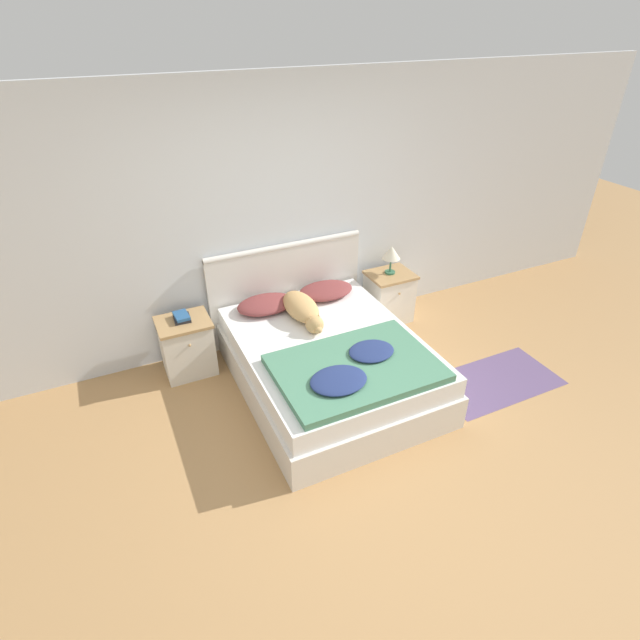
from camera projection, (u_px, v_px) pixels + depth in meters
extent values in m
plane|color=tan|center=(375.00, 471.00, 3.77)|extent=(16.00, 16.00, 0.00)
cube|color=silver|center=(268.00, 218.00, 4.71)|extent=(9.00, 0.06, 2.55)
cube|color=silver|center=(329.00, 372.00, 4.54)|extent=(1.54, 1.95, 0.31)
cube|color=white|center=(329.00, 349.00, 4.41)|extent=(1.48, 1.89, 0.19)
cube|color=silver|center=(287.00, 291.00, 5.12)|extent=(1.62, 0.04, 0.99)
cylinder|color=silver|center=(285.00, 246.00, 4.86)|extent=(1.62, 0.06, 0.06)
cube|color=silver|center=(187.00, 347.00, 4.67)|extent=(0.45, 0.38, 0.53)
cube|color=tan|center=(183.00, 322.00, 4.52)|extent=(0.48, 0.40, 0.03)
sphere|color=tan|center=(190.00, 345.00, 4.44)|extent=(0.02, 0.02, 0.02)
cube|color=silver|center=(389.00, 298.00, 5.47)|extent=(0.45, 0.38, 0.53)
cube|color=tan|center=(391.00, 275.00, 5.32)|extent=(0.48, 0.40, 0.03)
sphere|color=tan|center=(400.00, 294.00, 5.24)|extent=(0.02, 0.02, 0.02)
ellipsoid|color=brown|center=(266.00, 304.00, 4.78)|extent=(0.57, 0.38, 0.11)
ellipsoid|color=brown|center=(326.00, 291.00, 5.00)|extent=(0.57, 0.38, 0.11)
cube|color=#4C8466|center=(356.00, 368.00, 3.98)|extent=(1.28, 0.90, 0.06)
ellipsoid|color=navy|center=(339.00, 380.00, 3.76)|extent=(0.45, 0.36, 0.06)
ellipsoid|color=navy|center=(371.00, 351.00, 4.09)|extent=(0.39, 0.31, 0.05)
ellipsoid|color=tan|center=(301.00, 307.00, 4.66)|extent=(0.28, 0.55, 0.19)
sphere|color=tan|center=(315.00, 324.00, 4.43)|extent=(0.16, 0.16, 0.16)
ellipsoid|color=tan|center=(318.00, 329.00, 4.39)|extent=(0.07, 0.09, 0.07)
cone|color=tan|center=(309.00, 319.00, 4.39)|extent=(0.05, 0.05, 0.06)
cone|color=tan|center=(319.00, 317.00, 4.43)|extent=(0.05, 0.05, 0.06)
ellipsoid|color=tan|center=(295.00, 299.00, 4.88)|extent=(0.17, 0.25, 0.07)
cube|color=#232328|center=(182.00, 318.00, 4.53)|extent=(0.15, 0.18, 0.03)
cube|color=#285689|center=(181.00, 316.00, 4.52)|extent=(0.13, 0.19, 0.03)
cylinder|color=#336B4C|center=(390.00, 272.00, 5.32)|extent=(0.11, 0.11, 0.02)
cylinder|color=#336B4C|center=(390.00, 265.00, 5.28)|extent=(0.02, 0.02, 0.15)
cone|color=beige|center=(391.00, 252.00, 5.20)|extent=(0.19, 0.19, 0.14)
cube|color=#604C75|center=(495.00, 381.00, 4.67)|extent=(1.18, 0.64, 0.00)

